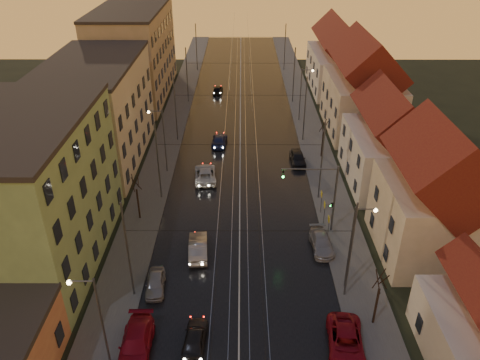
{
  "coord_description": "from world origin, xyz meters",
  "views": [
    {
      "loc": [
        0.15,
        -19.52,
        27.23
      ],
      "look_at": [
        0.02,
        22.99,
        2.88
      ],
      "focal_mm": 35.0,
      "sensor_mm": 36.0,
      "label": 1
    }
  ],
  "objects_px": {
    "driving_car_3": "(219,140)",
    "driving_car_0": "(195,338)",
    "parked_left_2": "(136,344)",
    "parked_right_1": "(321,243)",
    "street_lamp_1": "(355,240)",
    "street_lamp_3": "(303,90)",
    "parked_right_2": "(298,158)",
    "driving_car_4": "(218,90)",
    "driving_car_2": "(205,174)",
    "driving_car_1": "(198,247)",
    "parked_left_3": "(155,283)",
    "street_lamp_0": "(96,316)",
    "street_lamp_2": "(161,135)",
    "parked_right_0": "(346,342)",
    "traffic_light_mast": "(325,191)"
  },
  "relations": [
    {
      "from": "street_lamp_3",
      "to": "parked_right_0",
      "type": "distance_m",
      "value": 42.68
    },
    {
      "from": "street_lamp_1",
      "to": "street_lamp_3",
      "type": "bearing_deg",
      "value": 90.0
    },
    {
      "from": "driving_car_1",
      "to": "parked_right_2",
      "type": "height_order",
      "value": "driving_car_1"
    },
    {
      "from": "street_lamp_2",
      "to": "parked_right_0",
      "type": "distance_m",
      "value": 31.56
    },
    {
      "from": "driving_car_0",
      "to": "parked_right_1",
      "type": "bearing_deg",
      "value": -129.84
    },
    {
      "from": "street_lamp_3",
      "to": "parked_left_3",
      "type": "relative_size",
      "value": 2.12
    },
    {
      "from": "street_lamp_1",
      "to": "driving_car_1",
      "type": "xyz_separation_m",
      "value": [
        -12.88,
        4.37,
        -4.11
      ]
    },
    {
      "from": "street_lamp_3",
      "to": "parked_right_2",
      "type": "bearing_deg",
      "value": -97.99
    },
    {
      "from": "driving_car_0",
      "to": "parked_right_2",
      "type": "relative_size",
      "value": 0.92
    },
    {
      "from": "driving_car_2",
      "to": "parked_right_2",
      "type": "bearing_deg",
      "value": -164.95
    },
    {
      "from": "driving_car_2",
      "to": "parked_left_3",
      "type": "xyz_separation_m",
      "value": [
        -2.88,
        -18.44,
        -0.09
      ]
    },
    {
      "from": "traffic_light_mast",
      "to": "driving_car_4",
      "type": "height_order",
      "value": "traffic_light_mast"
    },
    {
      "from": "driving_car_1",
      "to": "driving_car_4",
      "type": "height_order",
      "value": "driving_car_1"
    },
    {
      "from": "street_lamp_0",
      "to": "parked_right_0",
      "type": "distance_m",
      "value": 17.28
    },
    {
      "from": "street_lamp_1",
      "to": "parked_right_0",
      "type": "xyz_separation_m",
      "value": [
        -1.5,
        -6.45,
        -4.14
      ]
    },
    {
      "from": "street_lamp_0",
      "to": "driving_car_2",
      "type": "bearing_deg",
      "value": 79.09
    },
    {
      "from": "driving_car_0",
      "to": "parked_left_3",
      "type": "xyz_separation_m",
      "value": [
        -3.78,
        5.74,
        -0.03
      ]
    },
    {
      "from": "parked_left_2",
      "to": "parked_right_1",
      "type": "bearing_deg",
      "value": 37.8
    },
    {
      "from": "driving_car_3",
      "to": "parked_right_2",
      "type": "bearing_deg",
      "value": 154.64
    },
    {
      "from": "driving_car_3",
      "to": "street_lamp_2",
      "type": "bearing_deg",
      "value": 53.09
    },
    {
      "from": "parked_right_2",
      "to": "driving_car_1",
      "type": "bearing_deg",
      "value": -123.97
    },
    {
      "from": "street_lamp_2",
      "to": "street_lamp_3",
      "type": "height_order",
      "value": "same"
    },
    {
      "from": "driving_car_1",
      "to": "parked_right_1",
      "type": "bearing_deg",
      "value": 179.71
    },
    {
      "from": "driving_car_0",
      "to": "parked_right_1",
      "type": "relative_size",
      "value": 0.88
    },
    {
      "from": "driving_car_3",
      "to": "driving_car_4",
      "type": "relative_size",
      "value": 1.23
    },
    {
      "from": "traffic_light_mast",
      "to": "parked_right_0",
      "type": "relative_size",
      "value": 1.34
    },
    {
      "from": "driving_car_4",
      "to": "parked_right_2",
      "type": "distance_m",
      "value": 28.37
    },
    {
      "from": "driving_car_1",
      "to": "parked_left_3",
      "type": "height_order",
      "value": "driving_car_1"
    },
    {
      "from": "street_lamp_1",
      "to": "driving_car_0",
      "type": "xyz_separation_m",
      "value": [
        -12.26,
        -6.0,
        -4.21
      ]
    },
    {
      "from": "parked_right_2",
      "to": "driving_car_2",
      "type": "bearing_deg",
      "value": -162.48
    },
    {
      "from": "parked_left_2",
      "to": "parked_right_1",
      "type": "distance_m",
      "value": 19.05
    },
    {
      "from": "street_lamp_1",
      "to": "traffic_light_mast",
      "type": "xyz_separation_m",
      "value": [
        -1.11,
        8.0,
        -0.29
      ]
    },
    {
      "from": "driving_car_2",
      "to": "parked_left_2",
      "type": "height_order",
      "value": "parked_left_2"
    },
    {
      "from": "driving_car_3",
      "to": "driving_car_0",
      "type": "bearing_deg",
      "value": 92.13
    },
    {
      "from": "street_lamp_1",
      "to": "street_lamp_2",
      "type": "bearing_deg",
      "value": 132.32
    },
    {
      "from": "street_lamp_2",
      "to": "driving_car_0",
      "type": "relative_size",
      "value": 2.03
    },
    {
      "from": "street_lamp_0",
      "to": "driving_car_4",
      "type": "relative_size",
      "value": 2.11
    },
    {
      "from": "parked_left_3",
      "to": "parked_right_0",
      "type": "distance_m",
      "value": 15.8
    },
    {
      "from": "driving_car_1",
      "to": "driving_car_3",
      "type": "relative_size",
      "value": 1.01
    },
    {
      "from": "street_lamp_0",
      "to": "parked_right_2",
      "type": "relative_size",
      "value": 1.88
    },
    {
      "from": "parked_left_2",
      "to": "street_lamp_1",
      "type": "bearing_deg",
      "value": 21.34
    },
    {
      "from": "street_lamp_2",
      "to": "driving_car_2",
      "type": "relative_size",
      "value": 1.51
    },
    {
      "from": "street_lamp_1",
      "to": "parked_right_2",
      "type": "bearing_deg",
      "value": 94.94
    },
    {
      "from": "traffic_light_mast",
      "to": "parked_right_0",
      "type": "xyz_separation_m",
      "value": [
        -0.39,
        -14.45,
        -3.85
      ]
    },
    {
      "from": "street_lamp_2",
      "to": "driving_car_0",
      "type": "height_order",
      "value": "street_lamp_2"
    },
    {
      "from": "driving_car_4",
      "to": "parked_left_2",
      "type": "height_order",
      "value": "parked_left_2"
    },
    {
      "from": "street_lamp_1",
      "to": "driving_car_4",
      "type": "bearing_deg",
      "value": 105.11
    },
    {
      "from": "street_lamp_2",
      "to": "parked_right_1",
      "type": "distance_m",
      "value": 22.71
    },
    {
      "from": "driving_car_1",
      "to": "parked_right_2",
      "type": "distance_m",
      "value": 20.99
    },
    {
      "from": "driving_car_2",
      "to": "street_lamp_3",
      "type": "bearing_deg",
      "value": -131.44
    }
  ]
}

